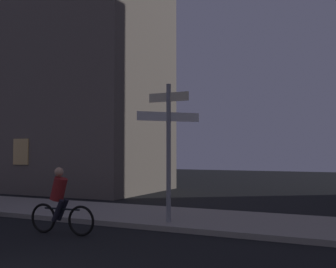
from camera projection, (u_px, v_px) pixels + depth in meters
name	position (u px, v px, depth m)	size (l,w,h in m)	color
sidewalk_kerb	(182.00, 218.00, 11.81)	(40.00, 3.37, 0.14)	gray
signpost	(169.00, 140.00, 10.87)	(1.25, 1.25, 3.66)	gray
cyclist	(60.00, 203.00, 9.89)	(1.82, 0.34, 1.61)	black
building_left_block	(43.00, 7.00, 22.88)	(13.51, 6.33, 20.24)	#6B6056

